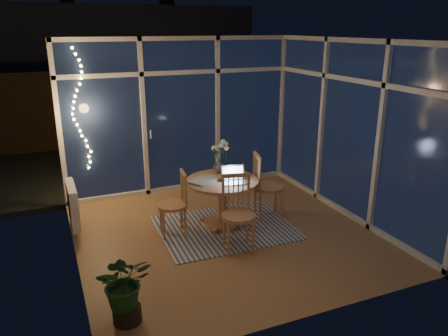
{
  "coord_description": "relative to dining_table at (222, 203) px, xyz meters",
  "views": [
    {
      "loc": [
        -2.18,
        -5.05,
        2.75
      ],
      "look_at": [
        0.06,
        0.25,
        0.88
      ],
      "focal_mm": 35.0,
      "sensor_mm": 36.0,
      "label": 1
    }
  ],
  "objects": [
    {
      "name": "garden_shrubs",
      "position": [
        -0.84,
        3.13,
        0.1
      ],
      "size": [
        0.9,
        0.9,
        0.9
      ],
      "primitive_type": "sphere",
      "color": "black",
      "rests_on": "ground"
    },
    {
      "name": "floor",
      "position": [
        -0.04,
        -0.27,
        -0.35
      ],
      "size": [
        4.0,
        4.0,
        0.0
      ],
      "primitive_type": "plane",
      "color": "#9C7B44",
      "rests_on": "ground"
    },
    {
      "name": "flower_vase",
      "position": [
        0.09,
        0.32,
        0.45
      ],
      "size": [
        0.21,
        0.21,
        0.21
      ],
      "primitive_type": "imported",
      "rotation": [
        0.0,
        0.0,
        -0.03
      ],
      "color": "white",
      "rests_on": "dining_table"
    },
    {
      "name": "wall_front",
      "position": [
        -0.04,
        -2.27,
        0.95
      ],
      "size": [
        4.0,
        0.04,
        2.6
      ],
      "primitive_type": "cube",
      "color": "beige",
      "rests_on": "floor"
    },
    {
      "name": "window_wall_right",
      "position": [
        1.92,
        -0.27,
        0.95
      ],
      "size": [
        0.1,
        4.0,
        2.6
      ],
      "primitive_type": "cube",
      "color": "silver",
      "rests_on": "floor"
    },
    {
      "name": "wall_right",
      "position": [
        1.96,
        -0.27,
        0.95
      ],
      "size": [
        0.04,
        4.0,
        2.6
      ],
      "primitive_type": "cube",
      "color": "beige",
      "rests_on": "floor"
    },
    {
      "name": "chair_right",
      "position": [
        0.74,
        -0.01,
        0.16
      ],
      "size": [
        0.57,
        0.57,
        1.02
      ],
      "primitive_type": "cube",
      "rotation": [
        0.0,
        0.0,
        1.34
      ],
      "color": "#AD7A4E",
      "rests_on": "floor"
    },
    {
      "name": "laptop",
      "position": [
        0.11,
        -0.18,
        0.47
      ],
      "size": [
        0.37,
        0.34,
        0.24
      ],
      "primitive_type": null,
      "rotation": [
        0.0,
        0.0,
        -0.19
      ],
      "color": "silver",
      "rests_on": "dining_table"
    },
    {
      "name": "fairy_lights",
      "position": [
        -1.69,
        1.61,
        1.18
      ],
      "size": [
        0.24,
        0.1,
        1.85
      ],
      "primitive_type": null,
      "color": "#FBCB64",
      "rests_on": "window_wall_back"
    },
    {
      "name": "dining_table",
      "position": [
        0.0,
        0.0,
        0.0
      ],
      "size": [
        1.05,
        1.05,
        0.7
      ],
      "primitive_type": "cylinder",
      "rotation": [
        0.0,
        0.0,
        -0.03
      ],
      "color": "#AD7A4E",
      "rests_on": "floor"
    },
    {
      "name": "newspapers",
      "position": [
        -0.24,
        0.07,
        0.36
      ],
      "size": [
        0.46,
        0.41,
        0.02
      ],
      "primitive_type": "cube",
      "rotation": [
        0.0,
        0.0,
        0.33
      ],
      "color": "#BAB9B1",
      "rests_on": "dining_table"
    },
    {
      "name": "garden_fence",
      "position": [
        -0.04,
        5.23,
        0.55
      ],
      "size": [
        11.0,
        0.08,
        1.8
      ],
      "primitive_type": "cube",
      "color": "#322112",
      "rests_on": "ground"
    },
    {
      "name": "phone",
      "position": [
        -0.04,
        -0.05,
        0.35
      ],
      "size": [
        0.1,
        0.06,
        0.01
      ],
      "primitive_type": "cube",
      "rotation": [
        0.0,
        0.0,
        -0.06
      ],
      "color": "black",
      "rests_on": "dining_table"
    },
    {
      "name": "neighbour_roof",
      "position": [
        0.26,
        8.23,
        1.85
      ],
      "size": [
        7.0,
        3.0,
        2.2
      ],
      "primitive_type": "cube",
      "color": "#363A41",
      "rests_on": "ground"
    },
    {
      "name": "garden_patio",
      "position": [
        0.46,
        4.73,
        -0.41
      ],
      "size": [
        12.0,
        6.0,
        0.1
      ],
      "primitive_type": "cube",
      "color": "black",
      "rests_on": "ground"
    },
    {
      "name": "radiator",
      "position": [
        -1.98,
        0.63,
        0.05
      ],
      "size": [
        0.1,
        0.7,
        0.58
      ],
      "primitive_type": "cube",
      "color": "white",
      "rests_on": "wall_left"
    },
    {
      "name": "window_wall_back",
      "position": [
        -0.04,
        1.69,
        0.95
      ],
      "size": [
        4.0,
        0.1,
        2.6
      ],
      "primitive_type": "cube",
      "color": "silver",
      "rests_on": "floor"
    },
    {
      "name": "rug",
      "position": [
        0.0,
        -0.1,
        -0.34
      ],
      "size": [
        1.91,
        1.55,
        0.01
      ],
      "primitive_type": "cube",
      "rotation": [
        0.0,
        0.0,
        -0.03
      ],
      "color": "beige",
      "rests_on": "floor"
    },
    {
      "name": "bowl",
      "position": [
        0.33,
        0.14,
        0.37
      ],
      "size": [
        0.16,
        0.16,
        0.04
      ],
      "primitive_type": "imported",
      "rotation": [
        0.0,
        0.0,
        -0.03
      ],
      "color": "silver",
      "rests_on": "dining_table"
    },
    {
      "name": "wall_left",
      "position": [
        -2.04,
        -0.27,
        0.95
      ],
      "size": [
        0.04,
        4.0,
        2.6
      ],
      "primitive_type": "cube",
      "color": "beige",
      "rests_on": "floor"
    },
    {
      "name": "wall_back",
      "position": [
        -0.04,
        1.73,
        0.95
      ],
      "size": [
        4.0,
        0.04,
        2.6
      ],
      "primitive_type": "cube",
      "color": "beige",
      "rests_on": "floor"
    },
    {
      "name": "chair_left",
      "position": [
        -0.74,
        -0.01,
        0.11
      ],
      "size": [
        0.47,
        0.47,
        0.92
      ],
      "primitive_type": "cube",
      "rotation": [
        0.0,
        0.0,
        -1.69
      ],
      "color": "#AD7A4E",
      "rests_on": "floor"
    },
    {
      "name": "chair_front",
      "position": [
        -0.09,
        -0.74,
        0.15
      ],
      "size": [
        0.55,
        0.55,
        0.99
      ],
      "primitive_type": "cube",
      "rotation": [
        0.0,
        0.0,
        -0.22
      ],
      "color": "#AD7A4E",
      "rests_on": "floor"
    },
    {
      "name": "ceiling",
      "position": [
        -0.04,
        -0.27,
        2.25
      ],
      "size": [
        4.0,
        4.0,
        0.0
      ],
      "primitive_type": "plane",
      "color": "silver",
      "rests_on": "wall_back"
    },
    {
      "name": "potted_plant",
      "position": [
        -1.69,
        -1.64,
        0.03
      ],
      "size": [
        0.58,
        0.51,
        0.76
      ],
      "primitive_type": "imported",
      "rotation": [
        0.0,
        0.0,
        -0.09
      ],
      "color": "#174019",
      "rests_on": "floor"
    }
  ]
}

